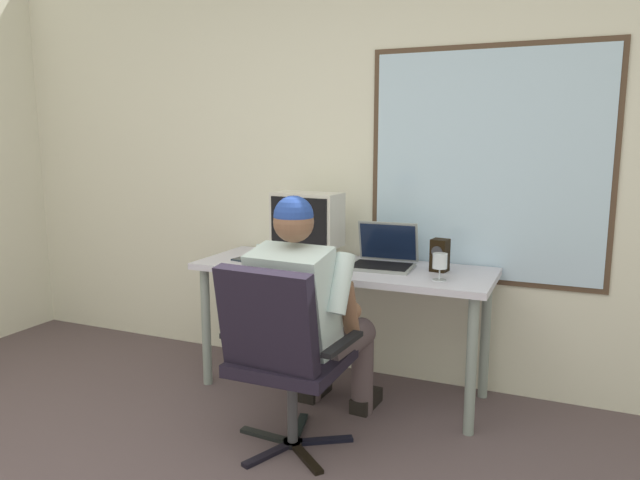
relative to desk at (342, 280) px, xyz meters
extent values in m
cube|color=silver|center=(0.14, 0.36, 0.68)|extent=(5.75, 0.06, 2.70)
cube|color=#4C3828|center=(0.73, 0.33, 0.65)|extent=(1.33, 0.01, 1.33)
cube|color=silver|center=(0.73, 0.32, 0.65)|extent=(1.27, 0.02, 1.27)
cylinder|color=gray|center=(-0.78, -0.24, -0.31)|extent=(0.05, 0.05, 0.72)
cylinder|color=gray|center=(0.78, -0.24, -0.31)|extent=(0.05, 0.05, 0.72)
cylinder|color=gray|center=(-0.78, 0.24, -0.31)|extent=(0.05, 0.05, 0.72)
cylinder|color=gray|center=(0.78, 0.24, -0.31)|extent=(0.05, 0.05, 0.72)
cube|color=silver|center=(0.00, 0.00, 0.07)|extent=(1.70, 0.61, 0.04)
cube|color=black|center=(-0.13, -0.68, -0.66)|extent=(0.30, 0.06, 0.02)
cube|color=black|center=(-0.04, -0.83, -0.66)|extent=(0.15, 0.29, 0.02)
cube|color=black|center=(0.13, -0.79, -0.66)|extent=(0.26, 0.22, 0.02)
cube|color=black|center=(0.14, -0.61, -0.66)|extent=(0.27, 0.19, 0.02)
cube|color=black|center=(-0.02, -0.55, -0.66)|extent=(0.11, 0.30, 0.02)
cylinder|color=black|center=(0.01, -0.69, -0.66)|extent=(0.10, 0.10, 0.02)
cylinder|color=#3F3F44|center=(0.01, -0.69, -0.45)|extent=(0.05, 0.05, 0.39)
cube|color=black|center=(0.01, -0.69, -0.24)|extent=(0.49, 0.49, 0.06)
cube|color=black|center=(0.00, -0.91, 0.02)|extent=(0.48, 0.17, 0.47)
cube|color=black|center=(0.28, -0.71, -0.11)|extent=(0.07, 0.35, 0.02)
cube|color=black|center=(-0.25, -0.67, -0.11)|extent=(0.07, 0.35, 0.02)
cylinder|color=#514346|center=(0.19, -0.45, -0.21)|extent=(0.18, 0.46, 0.15)
cylinder|color=#514346|center=(0.21, -0.22, -0.44)|extent=(0.12, 0.12, 0.46)
cube|color=black|center=(0.21, -0.16, -0.63)|extent=(0.12, 0.25, 0.08)
cylinder|color=#514346|center=(-0.13, -0.42, -0.21)|extent=(0.18, 0.46, 0.15)
cylinder|color=#514346|center=(-0.11, -0.20, -0.44)|extent=(0.12, 0.12, 0.46)
cube|color=black|center=(-0.11, -0.14, -0.63)|extent=(0.12, 0.25, 0.08)
cube|color=silver|center=(0.01, -0.66, 0.05)|extent=(0.40, 0.34, 0.54)
sphere|color=brown|center=(0.01, -0.66, 0.42)|extent=(0.19, 0.19, 0.19)
sphere|color=#244092|center=(0.01, -0.66, 0.45)|extent=(0.19, 0.19, 0.19)
cylinder|color=silver|center=(0.24, -0.63, 0.15)|extent=(0.10, 0.20, 0.29)
cylinder|color=brown|center=(0.24, -0.54, 0.01)|extent=(0.09, 0.16, 0.27)
sphere|color=brown|center=(0.25, -0.50, -0.02)|extent=(0.09, 0.09, 0.09)
cylinder|color=silver|center=(-0.20, -0.59, 0.15)|extent=(0.10, 0.19, 0.29)
cylinder|color=brown|center=(-0.19, -0.45, 0.10)|extent=(0.09, 0.18, 0.27)
sphere|color=brown|center=(-0.19, -0.36, 0.17)|extent=(0.09, 0.09, 0.09)
cube|color=beige|center=(-0.25, 0.06, 0.10)|extent=(0.24, 0.20, 0.02)
cylinder|color=beige|center=(-0.25, 0.06, 0.14)|extent=(0.04, 0.04, 0.07)
cube|color=silver|center=(-0.25, 0.06, 0.33)|extent=(0.42, 0.23, 0.31)
cube|color=black|center=(-0.26, -0.05, 0.33)|extent=(0.37, 0.04, 0.27)
cube|color=gray|center=(0.23, 0.02, 0.09)|extent=(0.36, 0.26, 0.02)
cube|color=black|center=(0.23, 0.02, 0.10)|extent=(0.33, 0.23, 0.00)
cube|color=gray|center=(0.22, 0.17, 0.22)|extent=(0.35, 0.09, 0.23)
cube|color=#0F1933|center=(0.22, 0.16, 0.21)|extent=(0.33, 0.07, 0.21)
cylinder|color=silver|center=(0.59, -0.13, 0.09)|extent=(0.07, 0.07, 0.00)
cylinder|color=silver|center=(0.59, -0.13, 0.12)|extent=(0.01, 0.01, 0.06)
cylinder|color=silver|center=(0.59, -0.13, 0.19)|extent=(0.07, 0.07, 0.08)
cylinder|color=#550C17|center=(0.59, -0.13, 0.17)|extent=(0.07, 0.07, 0.04)
cube|color=black|center=(0.54, 0.08, 0.18)|extent=(0.10, 0.10, 0.18)
cylinder|color=#333338|center=(0.53, 0.03, 0.20)|extent=(0.06, 0.02, 0.06)
cube|color=#1A232C|center=(-0.58, -0.09, 0.09)|extent=(0.16, 0.15, 0.01)
camera|label=1|loc=(1.20, -3.09, 0.81)|focal=33.32mm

